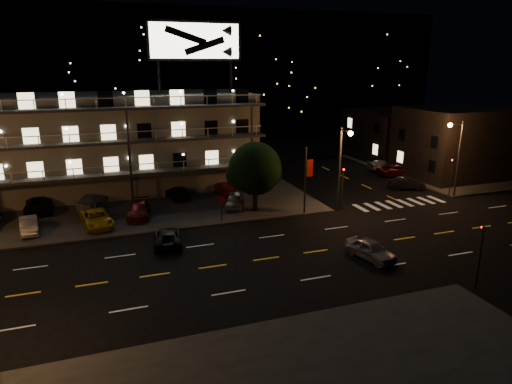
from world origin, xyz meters
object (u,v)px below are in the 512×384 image
object	(u,v)px
side_car_0	(407,184)
road_car_west	(168,237)
lot_car_4	(235,200)
lot_car_2	(96,218)
lot_car_7	(92,201)
road_car_east	(371,250)
tree	(255,170)

from	to	relation	value
side_car_0	road_car_west	bearing A→B (deg)	127.34
lot_car_4	side_car_0	world-z (taller)	lot_car_4
lot_car_2	lot_car_7	distance (m)	5.48
lot_car_4	lot_car_7	bearing A→B (deg)	-176.31
road_car_east	road_car_west	xyz separation A→B (m)	(-13.47, 7.63, -0.07)
tree	lot_car_7	world-z (taller)	tree
tree	side_car_0	xyz separation A→B (m)	(18.76, 1.75, -3.40)
lot_car_7	side_car_0	bearing A→B (deg)	-166.85
lot_car_4	side_car_0	distance (m)	20.31
lot_car_2	road_car_east	bearing A→B (deg)	-45.80
side_car_0	road_car_west	distance (m)	28.89
lot_car_7	road_car_east	distance (m)	26.85
lot_car_7	road_car_west	distance (m)	12.61
lot_car_2	lot_car_4	xyz separation A→B (m)	(12.82, 1.16, 0.02)
lot_car_4	road_car_east	distance (m)	15.76
lot_car_2	road_car_west	bearing A→B (deg)	-58.35
tree	side_car_0	size ratio (longest dim) A/B	1.68
lot_car_4	side_car_0	xyz separation A→B (m)	(20.31, 0.35, -0.20)
lot_car_2	lot_car_4	distance (m)	12.88
tree	road_car_east	size ratio (longest dim) A/B	1.59
lot_car_7	tree	bearing A→B (deg)	178.71
road_car_west	lot_car_4	bearing A→B (deg)	-130.08
tree	lot_car_7	distance (m)	16.11
lot_car_2	side_car_0	bearing A→B (deg)	-7.35
lot_car_7	road_car_east	world-z (taller)	lot_car_7
side_car_0	road_car_east	world-z (taller)	road_car_east
tree	lot_car_7	bearing A→B (deg)	158.82
tree	road_car_east	xyz separation A→B (m)	(4.30, -13.25, -3.34)
lot_car_4	road_car_east	world-z (taller)	lot_car_4
road_car_east	road_car_west	world-z (taller)	road_car_east
tree	lot_car_2	size ratio (longest dim) A/B	1.35
tree	road_car_west	distance (m)	11.28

